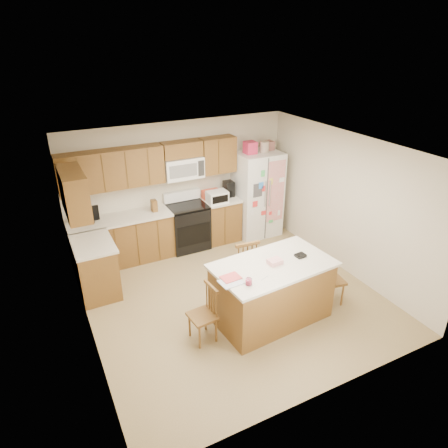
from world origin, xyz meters
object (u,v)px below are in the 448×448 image
stove (188,226)px  windsor_chair_back (243,267)px  refrigerator (257,193)px  windsor_chair_left (204,315)px  windsor_chair_right (330,280)px  island (272,291)px

stove → windsor_chair_back: size_ratio=1.12×
refrigerator → windsor_chair_left: 3.56m
stove → windsor_chair_back: stove is taller
windsor_chair_back → windsor_chair_right: (1.09, -0.87, -0.05)m
island → windsor_chair_left: 1.10m
island → windsor_chair_right: bearing=-4.7°
refrigerator → island: refrigerator is taller
stove → windsor_chair_back: 1.90m
island → windsor_chair_left: size_ratio=2.14×
stove → windsor_chair_right: stove is taller
refrigerator → windsor_chair_back: size_ratio=2.02×
refrigerator → island: bearing=-116.5°
windsor_chair_left → windsor_chair_right: bearing=-3.1°
island → stove: bearing=95.8°
stove → island: size_ratio=0.61×
windsor_chair_left → windsor_chair_right: windsor_chair_right is taller
refrigerator → windsor_chair_left: size_ratio=2.37×
stove → refrigerator: refrigerator is taller
windsor_chair_right → refrigerator: bearing=84.7°
stove → windsor_chair_right: bearing=-64.4°
windsor_chair_back → stove: bearing=96.9°
island → windsor_chair_back: island is taller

